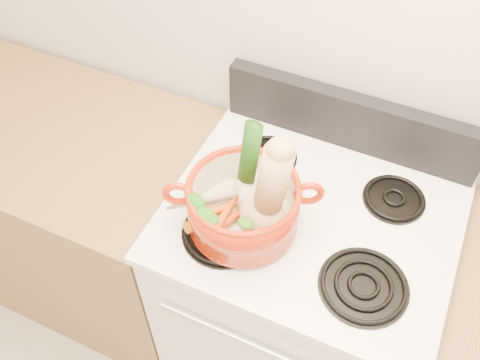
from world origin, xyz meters
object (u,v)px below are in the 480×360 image
at_px(squash, 264,190).
at_px(dutch_oven, 243,205).
at_px(stove_body, 297,299).
at_px(leek, 247,173).

bearing_deg(squash, dutch_oven, 176.52).
xyz_separation_m(stove_body, dutch_oven, (-0.15, -0.12, 0.58)).
distance_m(stove_body, leek, 0.71).
xyz_separation_m(dutch_oven, leek, (0.00, 0.02, 0.11)).
relative_size(dutch_oven, leek, 0.95).
relative_size(dutch_oven, squash, 0.95).
xyz_separation_m(dutch_oven, squash, (0.06, -0.01, 0.11)).
bearing_deg(squash, stove_body, 63.94).
xyz_separation_m(squash, leek, (-0.06, 0.03, 0.00)).
height_order(stove_body, dutch_oven, dutch_oven).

